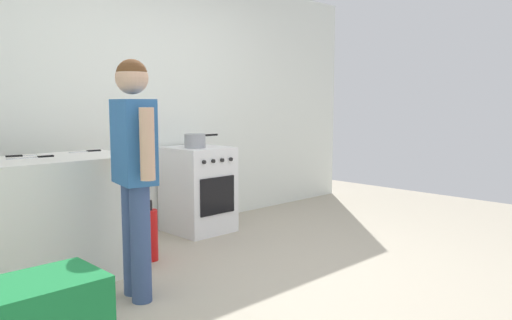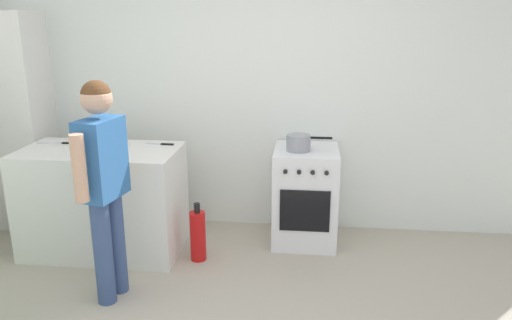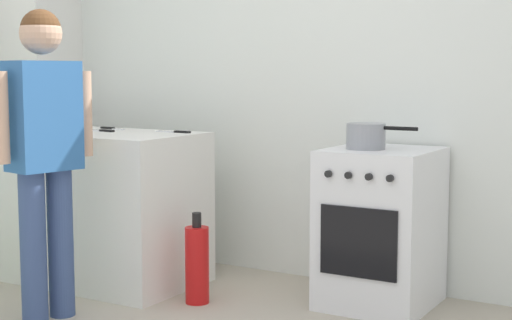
% 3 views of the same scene
% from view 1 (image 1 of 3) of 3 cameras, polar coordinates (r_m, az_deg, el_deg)
% --- Properties ---
extents(ground_plane, '(8.00, 8.00, 0.00)m').
position_cam_1_polar(ground_plane, '(3.79, 4.23, -13.31)').
color(ground_plane, '#ADA38E').
extents(back_wall, '(6.00, 0.10, 2.60)m').
position_cam_1_polar(back_wall, '(5.07, -12.53, 6.56)').
color(back_wall, silver).
rests_on(back_wall, ground).
extents(counter_unit, '(1.30, 0.70, 0.90)m').
position_cam_1_polar(counter_unit, '(3.88, -23.39, -6.45)').
color(counter_unit, silver).
rests_on(counter_unit, ground).
extents(oven_left, '(0.55, 0.62, 0.85)m').
position_cam_1_polar(oven_left, '(5.04, -6.65, -3.32)').
color(oven_left, white).
rests_on(oven_left, ground).
extents(pot, '(0.39, 0.21, 0.14)m').
position_cam_1_polar(pot, '(4.89, -6.98, 2.20)').
color(pot, gray).
rests_on(pot, oven_left).
extents(knife_chef, '(0.31, 0.07, 0.01)m').
position_cam_1_polar(knife_chef, '(3.86, -24.14, 0.28)').
color(knife_chef, silver).
rests_on(knife_chef, counter_unit).
extents(knife_paring, '(0.21, 0.06, 0.01)m').
position_cam_1_polar(knife_paring, '(4.00, -25.48, 0.43)').
color(knife_paring, silver).
rests_on(knife_paring, counter_unit).
extents(knife_utility, '(0.25, 0.05, 0.01)m').
position_cam_1_polar(knife_utility, '(4.18, -18.79, 0.95)').
color(knife_utility, silver).
rests_on(knife_utility, counter_unit).
extents(person, '(0.26, 0.56, 1.56)m').
position_cam_1_polar(person, '(3.31, -13.76, 0.03)').
color(person, '#384C7A').
rests_on(person, ground).
extents(fire_extinguisher, '(0.13, 0.13, 0.50)m').
position_cam_1_polar(fire_extinguisher, '(4.21, -12.04, -8.32)').
color(fire_extinguisher, red).
rests_on(fire_extinguisher, ground).
extents(recycling_crate_upper, '(0.52, 0.36, 0.28)m').
position_cam_1_polar(recycling_crate_upper, '(2.36, -23.65, -15.66)').
color(recycling_crate_upper, '#197238').
rests_on(recycling_crate_upper, recycling_crate_lower).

